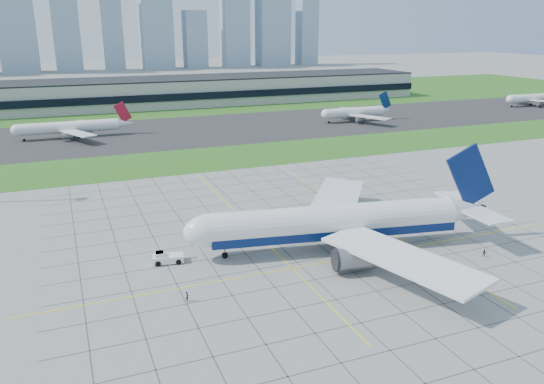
% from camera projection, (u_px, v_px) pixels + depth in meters
% --- Properties ---
extents(ground, '(1400.00, 1400.00, 0.00)m').
position_uv_depth(ground, '(333.00, 256.00, 107.05)').
color(ground, gray).
rests_on(ground, ground).
extents(grass_median, '(700.00, 35.00, 0.04)m').
position_uv_depth(grass_median, '(212.00, 158.00, 186.72)').
color(grass_median, '#2F631C').
rests_on(grass_median, ground).
extents(asphalt_taxiway, '(700.00, 75.00, 0.04)m').
position_uv_depth(asphalt_taxiway, '(178.00, 131.00, 235.41)').
color(asphalt_taxiway, '#383838').
rests_on(asphalt_taxiway, ground).
extents(grass_far, '(700.00, 145.00, 0.04)m').
position_uv_depth(grass_far, '(140.00, 101.00, 332.80)').
color(grass_far, '#2F631C').
rests_on(grass_far, ground).
extents(apron_markings, '(120.00, 130.00, 0.03)m').
position_uv_depth(apron_markings, '(311.00, 237.00, 117.01)').
color(apron_markings, '#474744').
rests_on(apron_markings, ground).
extents(terminal, '(260.00, 43.00, 15.80)m').
position_uv_depth(terminal, '(212.00, 90.00, 322.49)').
color(terminal, '#B7B7B2').
rests_on(terminal, ground).
extents(city_skyline, '(523.00, 32.40, 160.00)m').
position_uv_depth(city_skyline, '(88.00, 12.00, 546.70)').
color(city_skyline, '#8CA2B7').
rests_on(city_skyline, ground).
extents(airliner, '(66.70, 67.02, 21.13)m').
position_uv_depth(airliner, '(337.00, 222.00, 109.13)').
color(airliner, white).
rests_on(airliner, ground).
extents(pushback_tug, '(8.71, 3.84, 2.39)m').
position_uv_depth(pushback_tug, '(167.00, 258.00, 103.75)').
color(pushback_tug, white).
rests_on(pushback_tug, ground).
extents(crew_near, '(0.59, 0.76, 1.86)m').
position_uv_depth(crew_near, '(187.00, 296.00, 89.16)').
color(crew_near, black).
rests_on(crew_near, ground).
extents(crew_far, '(0.95, 0.92, 1.55)m').
position_uv_depth(crew_far, '(484.00, 253.00, 106.71)').
color(crew_far, black).
rests_on(crew_far, ground).
extents(distant_jet_1, '(45.65, 42.66, 14.08)m').
position_uv_depth(distant_jet_1, '(71.00, 127.00, 220.66)').
color(distant_jet_1, white).
rests_on(distant_jet_1, ground).
extents(distant_jet_2, '(36.48, 42.66, 14.08)m').
position_uv_depth(distant_jet_2, '(355.00, 112.00, 258.91)').
color(distant_jet_2, white).
rests_on(distant_jet_2, ground).
extents(distant_jet_3, '(37.78, 42.66, 14.08)m').
position_uv_depth(distant_jet_3, '(532.00, 98.00, 310.28)').
color(distant_jet_3, white).
rests_on(distant_jet_3, ground).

